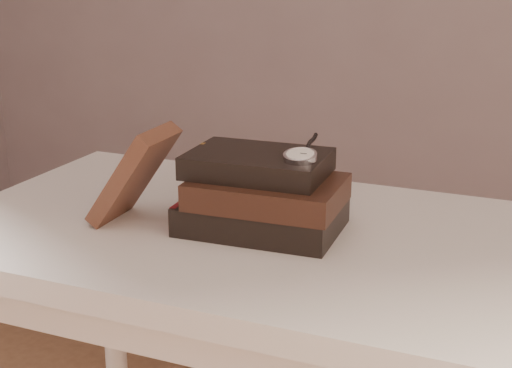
% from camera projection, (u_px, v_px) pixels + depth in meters
% --- Properties ---
extents(table, '(1.00, 0.60, 0.75)m').
position_uv_depth(table, '(249.00, 277.00, 1.24)').
color(table, beige).
rests_on(table, ground).
extents(book_stack, '(0.26, 0.18, 0.12)m').
position_uv_depth(book_stack, '(263.00, 195.00, 1.18)').
color(book_stack, black).
rests_on(book_stack, table).
extents(journal, '(0.13, 0.11, 0.16)m').
position_uv_depth(journal, '(134.00, 175.00, 1.21)').
color(journal, '#3E2117').
rests_on(journal, table).
extents(pocket_watch, '(0.05, 0.15, 0.02)m').
position_uv_depth(pocket_watch, '(301.00, 155.00, 1.13)').
color(pocket_watch, silver).
rests_on(pocket_watch, book_stack).
extents(eyeglasses, '(0.11, 0.13, 0.05)m').
position_uv_depth(eyeglasses, '(231.00, 168.00, 1.28)').
color(eyeglasses, silver).
rests_on(eyeglasses, book_stack).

